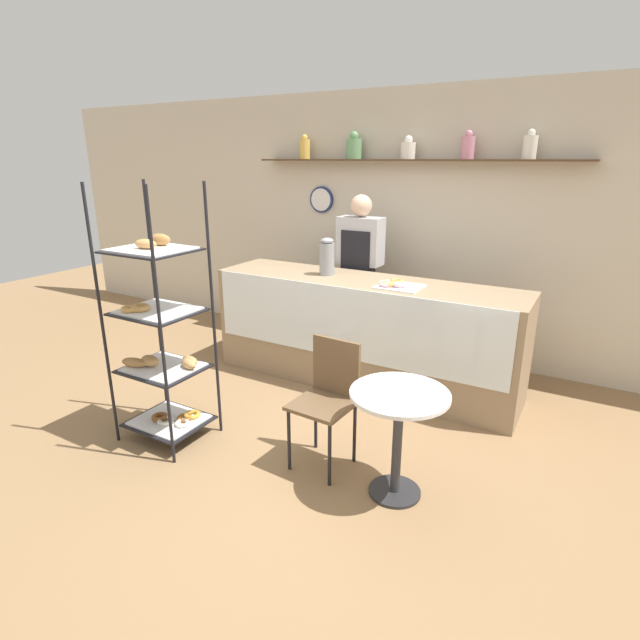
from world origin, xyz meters
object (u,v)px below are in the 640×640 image
person_worker (360,272)px  cafe_chair (329,390)px  pastry_rack (160,339)px  cafe_table (398,420)px  coffee_carafe (327,257)px  donut_tray_counter (395,285)px

person_worker → cafe_chair: (0.65, -1.81, -0.39)m
pastry_rack → cafe_table: pastry_rack is taller
person_worker → cafe_chair: size_ratio=1.93×
cafe_chair → coffee_carafe: bearing=123.2°
pastry_rack → cafe_table: size_ratio=2.67×
cafe_table → donut_tray_counter: donut_tray_counter is taller
cafe_table → donut_tray_counter: (-0.57, 1.30, 0.49)m
cafe_table → coffee_carafe: 2.03m
person_worker → cafe_table: (1.20, -1.93, -0.40)m
person_worker → coffee_carafe: (-0.10, -0.50, 0.23)m
pastry_rack → donut_tray_counter: (1.19, 1.51, 0.23)m
pastry_rack → donut_tray_counter: pastry_rack is taller
cafe_chair → donut_tray_counter: 1.27m
pastry_rack → cafe_chair: (1.21, 0.33, -0.24)m
donut_tray_counter → coffee_carafe: bearing=170.3°
cafe_table → cafe_chair: (-0.54, 0.12, 0.02)m
coffee_carafe → donut_tray_counter: size_ratio=0.93×
person_worker → donut_tray_counter: size_ratio=4.60×
pastry_rack → person_worker: bearing=75.3°
person_worker → donut_tray_counter: 0.89m
cafe_chair → coffee_carafe: size_ratio=2.55×
cafe_table → coffee_carafe: (-1.29, 1.42, 0.64)m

